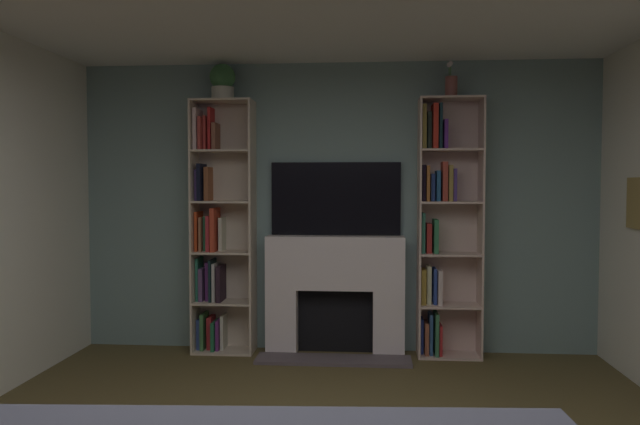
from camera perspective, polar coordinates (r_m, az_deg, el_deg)
wall_back_accent at (r=5.59m, az=1.52°, el=0.49°), size 4.80×0.06×2.63m
fireplace at (r=5.51m, az=1.43°, el=-7.36°), size 1.34×0.54×1.06m
tv at (r=5.52m, az=1.49°, el=1.30°), size 1.17×0.06×0.66m
bookshelf_left at (r=5.62m, az=-9.56°, el=-1.97°), size 0.55×0.31×2.28m
bookshelf_right at (r=5.49m, az=11.36°, el=-1.20°), size 0.55×0.29×2.28m
potted_plant at (r=5.62m, az=-9.12°, el=12.04°), size 0.23×0.23×0.32m
vase_with_flowers at (r=5.51m, az=12.19°, el=11.55°), size 0.11×0.11×0.32m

